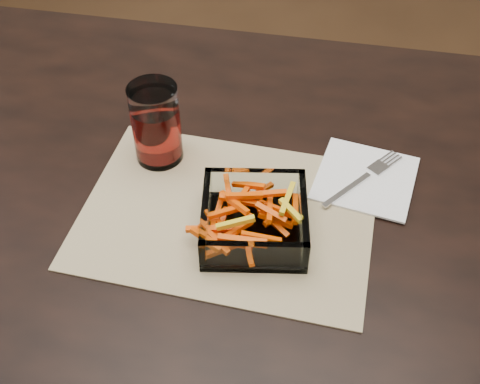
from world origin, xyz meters
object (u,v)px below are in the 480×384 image
dining_table (254,216)px  tumbler (156,126)px  fork (365,177)px  glass_bowl (254,221)px

dining_table → tumbler: (-0.17, 0.03, 0.16)m
fork → glass_bowl: bearing=-99.8°
dining_table → tumbler: bearing=171.1°
dining_table → glass_bowl: (0.02, -0.11, 0.12)m
fork → tumbler: bearing=-141.0°
tumbler → dining_table: bearing=-8.9°
glass_bowl → fork: glass_bowl is taller
dining_table → tumbler: tumbler is taller
glass_bowl → tumbler: bearing=143.8°
glass_bowl → dining_table: bearing=99.4°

